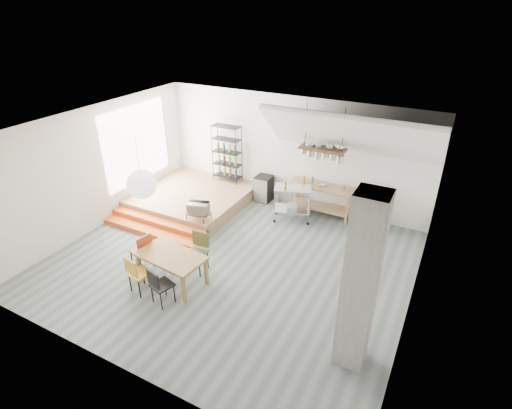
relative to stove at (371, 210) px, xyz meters
The scene contains 26 objects.
floor 4.05m from the stove, 128.38° to the right, with size 8.00×8.00×0.00m, color slate.
wall_back 2.76m from the stove, behind, with size 8.00×0.04×3.20m, color silver.
wall_left 7.31m from the stove, 154.10° to the right, with size 0.04×7.00×3.20m, color silver.
wall_right 3.67m from the stove, 64.58° to the right, with size 0.04×7.00×3.20m, color silver.
ceiling 4.86m from the stove, 128.38° to the right, with size 8.00×7.00×0.02m, color white.
slope_ceiling 2.20m from the stove, 159.90° to the right, with size 4.40×1.80×0.15m, color white.
window_pane 6.82m from the stove, 165.66° to the right, with size 0.02×2.50×2.20m, color white.
platform 5.14m from the stove, 166.98° to the right, with size 3.00×3.00×0.40m, color #936749.
step_lower 5.90m from the stove, 148.15° to the right, with size 3.00×0.35×0.13m, color #D55819.
step_upper 5.72m from the stove, 151.14° to the right, with size 3.00×0.35×0.27m, color #D55819.
concrete_column 4.86m from the stove, 80.25° to the right, with size 0.50×0.50×3.20m, color gray.
kitchen_counter 1.41m from the stove, behind, with size 1.80×0.60×0.91m.
stove is the anchor object (origin of this frame).
pot_rack 2.04m from the stove, behind, with size 1.20×0.50×1.43m.
wire_shelving 4.58m from the stove, behind, with size 0.88×0.38×1.80m.
microwave_shelf 4.58m from the stove, 148.33° to the right, with size 0.60×0.40×0.16m.
paper_lantern 6.02m from the stove, 131.33° to the right, with size 0.60×0.60×0.60m, color white.
dining_table 5.45m from the stove, 126.16° to the right, with size 1.55×0.98×0.70m.
chair_mustard 6.20m from the stove, 125.72° to the right, with size 0.49×0.49×0.90m.
chair_black 5.90m from the stove, 120.32° to the right, with size 0.49×0.49×0.87m.
chair_olive 4.78m from the stove, 128.39° to the right, with size 0.44×0.44×0.94m.
chair_red 5.95m from the stove, 133.60° to the right, with size 0.48×0.48×0.90m.
rolling_cart 2.11m from the stove, 161.69° to the right, with size 1.11×0.84×0.99m.
mini_fridge 3.23m from the stove, behind, with size 0.47×0.47×0.80m, color black.
microwave 4.59m from the stove, 148.33° to the right, with size 0.53×0.36×0.30m, color beige.
bowl 1.49m from the stove, behind, with size 0.20×0.20×0.05m, color silver.
Camera 1 is at (4.14, -6.60, 5.58)m, focal length 28.00 mm.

